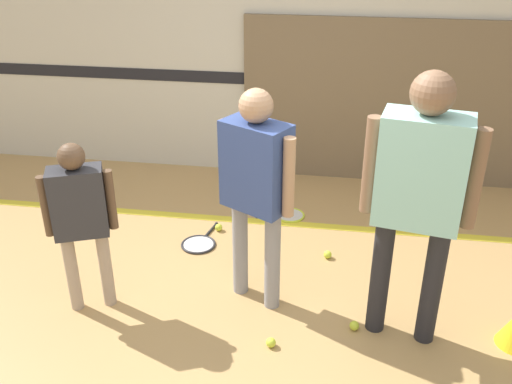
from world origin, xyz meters
The scene contains 13 objects.
ground_plane centered at (0.00, 0.00, 0.00)m, with size 16.00×16.00×0.00m, color tan.
wall_back centered at (0.00, 2.45, 1.60)m, with size 16.00×0.07×3.20m.
wall_panel centered at (1.13, 2.39, 0.84)m, with size 3.09×0.05×1.67m.
floor_stripe centered at (0.00, 1.29, 0.00)m, with size 14.40×0.10×0.01m.
person_instructor centered at (0.04, 0.17, 0.99)m, with size 0.54×0.43×1.60m.
person_student_left centered at (-1.11, -0.10, 0.78)m, with size 0.45×0.31×1.27m.
person_student_right centered at (1.07, -0.07, 1.12)m, with size 0.68×0.37×1.82m.
racket_spare_on_floor centered at (-0.55, 0.83, 0.01)m, with size 0.36×0.56×0.03m.
racket_second_spare centered at (0.16, 1.43, 0.01)m, with size 0.49×0.35×0.03m.
tennis_ball_near_instructor centered at (0.22, -0.34, 0.03)m, with size 0.07×0.07×0.07m, color #CCE038.
tennis_ball_by_spare_racket centered at (-0.43, 1.08, 0.03)m, with size 0.07×0.07×0.07m, color #CCE038.
tennis_ball_stray_left centered at (0.77, -0.09, 0.03)m, with size 0.07×0.07×0.07m, color #CCE038.
tennis_ball_stray_right centered at (0.55, 0.78, 0.03)m, with size 0.07×0.07×0.07m, color #CCE038.
Camera 1 is at (0.56, -3.24, 2.62)m, focal length 40.00 mm.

